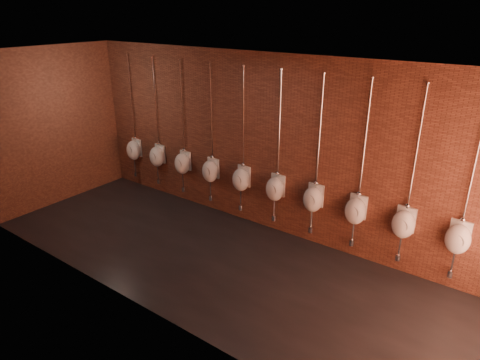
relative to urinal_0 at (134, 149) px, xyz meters
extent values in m
plane|color=black|center=(3.56, -1.38, -0.89)|extent=(8.50, 8.50, 0.00)
cube|color=black|center=(3.56, -1.38, 2.31)|extent=(8.50, 3.00, 0.04)
cube|color=brown|center=(3.56, 0.12, 0.71)|extent=(8.50, 0.04, 3.20)
cube|color=brown|center=(3.56, -2.88, 0.71)|extent=(8.50, 0.04, 3.20)
cube|color=brown|center=(-0.69, -1.38, 0.71)|extent=(0.04, 3.00, 3.20)
ellipsoid|color=white|center=(0.00, -0.01, -0.02)|extent=(0.36, 0.32, 0.45)
cube|color=white|center=(0.00, 0.10, 0.03)|extent=(0.29, 0.06, 0.40)
cylinder|color=#A0A0A0|center=(0.00, -0.12, 0.01)|extent=(0.20, 0.03, 0.20)
cylinder|color=silver|center=(0.00, 0.08, 1.13)|extent=(0.02, 0.02, 1.86)
sphere|color=silver|center=(0.00, 0.07, 0.26)|extent=(0.08, 0.08, 0.08)
cylinder|color=silver|center=(0.00, 0.08, 2.06)|extent=(0.05, 0.05, 0.01)
cylinder|color=silver|center=(0.00, -0.01, -0.36)|extent=(0.03, 0.03, 0.35)
cylinder|color=silver|center=(0.00, -0.01, -0.59)|extent=(0.08, 0.08, 0.11)
cylinder|color=silver|center=(0.00, 0.06, -0.59)|extent=(0.03, 0.15, 0.03)
ellipsoid|color=white|center=(0.75, -0.01, -0.02)|extent=(0.36, 0.32, 0.45)
cube|color=white|center=(0.75, 0.10, 0.03)|extent=(0.29, 0.06, 0.40)
cylinder|color=#A0A0A0|center=(0.75, -0.12, 0.01)|extent=(0.20, 0.03, 0.20)
cylinder|color=silver|center=(0.75, 0.08, 1.13)|extent=(0.02, 0.02, 1.86)
sphere|color=silver|center=(0.75, 0.07, 0.26)|extent=(0.08, 0.08, 0.08)
cylinder|color=silver|center=(0.75, 0.08, 2.06)|extent=(0.05, 0.05, 0.01)
cylinder|color=silver|center=(0.75, -0.01, -0.36)|extent=(0.03, 0.03, 0.35)
cylinder|color=silver|center=(0.75, -0.01, -0.59)|extent=(0.08, 0.08, 0.11)
cylinder|color=silver|center=(0.75, 0.06, -0.59)|extent=(0.03, 0.15, 0.03)
ellipsoid|color=white|center=(1.50, -0.01, -0.02)|extent=(0.36, 0.32, 0.45)
cube|color=white|center=(1.50, 0.10, 0.03)|extent=(0.29, 0.06, 0.40)
cylinder|color=#A0A0A0|center=(1.50, -0.12, 0.01)|extent=(0.20, 0.03, 0.20)
cylinder|color=silver|center=(1.50, 0.08, 1.13)|extent=(0.02, 0.02, 1.86)
sphere|color=silver|center=(1.50, 0.07, 0.26)|extent=(0.08, 0.08, 0.08)
cylinder|color=silver|center=(1.50, 0.08, 2.06)|extent=(0.05, 0.05, 0.01)
cylinder|color=silver|center=(1.50, -0.01, -0.36)|extent=(0.03, 0.03, 0.35)
cylinder|color=silver|center=(1.50, -0.01, -0.59)|extent=(0.08, 0.08, 0.11)
cylinder|color=silver|center=(1.50, 0.06, -0.59)|extent=(0.03, 0.15, 0.03)
ellipsoid|color=white|center=(2.25, -0.01, -0.02)|extent=(0.36, 0.32, 0.45)
cube|color=white|center=(2.25, 0.10, 0.03)|extent=(0.29, 0.06, 0.40)
cylinder|color=#A0A0A0|center=(2.25, -0.12, 0.01)|extent=(0.20, 0.03, 0.20)
cylinder|color=silver|center=(2.25, 0.08, 1.13)|extent=(0.02, 0.02, 1.86)
sphere|color=silver|center=(2.25, 0.07, 0.26)|extent=(0.08, 0.08, 0.08)
cylinder|color=silver|center=(2.25, 0.08, 2.06)|extent=(0.05, 0.05, 0.01)
cylinder|color=silver|center=(2.25, -0.01, -0.36)|extent=(0.03, 0.03, 0.35)
cylinder|color=silver|center=(2.25, -0.01, -0.59)|extent=(0.08, 0.08, 0.11)
cylinder|color=silver|center=(2.25, 0.06, -0.59)|extent=(0.03, 0.15, 0.03)
ellipsoid|color=white|center=(3.00, -0.01, -0.02)|extent=(0.36, 0.32, 0.45)
cube|color=white|center=(3.00, 0.10, 0.03)|extent=(0.29, 0.06, 0.40)
cylinder|color=#A0A0A0|center=(3.00, -0.12, 0.01)|extent=(0.20, 0.03, 0.20)
cylinder|color=silver|center=(3.00, 0.08, 1.13)|extent=(0.02, 0.02, 1.86)
sphere|color=silver|center=(3.00, 0.07, 0.26)|extent=(0.08, 0.08, 0.08)
cylinder|color=silver|center=(3.00, 0.08, 2.06)|extent=(0.05, 0.05, 0.01)
cylinder|color=silver|center=(3.00, -0.01, -0.36)|extent=(0.03, 0.03, 0.35)
cylinder|color=silver|center=(3.00, -0.01, -0.59)|extent=(0.08, 0.08, 0.11)
cylinder|color=silver|center=(3.00, 0.06, -0.59)|extent=(0.03, 0.15, 0.03)
ellipsoid|color=white|center=(3.75, -0.01, -0.02)|extent=(0.36, 0.32, 0.45)
cube|color=white|center=(3.75, 0.10, 0.03)|extent=(0.29, 0.06, 0.40)
cylinder|color=#A0A0A0|center=(3.75, -0.12, 0.01)|extent=(0.20, 0.03, 0.20)
cylinder|color=silver|center=(3.75, 0.08, 1.13)|extent=(0.02, 0.02, 1.86)
sphere|color=silver|center=(3.75, 0.07, 0.26)|extent=(0.08, 0.08, 0.08)
cylinder|color=silver|center=(3.75, 0.08, 2.06)|extent=(0.05, 0.05, 0.01)
cylinder|color=silver|center=(3.75, -0.01, -0.36)|extent=(0.03, 0.03, 0.35)
cylinder|color=silver|center=(3.75, -0.01, -0.59)|extent=(0.08, 0.08, 0.11)
cylinder|color=silver|center=(3.75, 0.06, -0.59)|extent=(0.03, 0.15, 0.03)
ellipsoid|color=white|center=(4.49, -0.01, -0.02)|extent=(0.36, 0.32, 0.45)
cube|color=white|center=(4.49, 0.10, 0.03)|extent=(0.29, 0.06, 0.40)
cylinder|color=#A0A0A0|center=(4.49, -0.12, 0.01)|extent=(0.20, 0.03, 0.20)
cylinder|color=silver|center=(4.49, 0.08, 1.13)|extent=(0.02, 0.02, 1.86)
sphere|color=silver|center=(4.49, 0.07, 0.26)|extent=(0.08, 0.08, 0.08)
cylinder|color=silver|center=(4.49, 0.08, 2.06)|extent=(0.05, 0.05, 0.01)
cylinder|color=silver|center=(4.49, -0.01, -0.36)|extent=(0.03, 0.03, 0.35)
cylinder|color=silver|center=(4.49, -0.01, -0.59)|extent=(0.08, 0.08, 0.11)
cylinder|color=silver|center=(4.49, 0.06, -0.59)|extent=(0.03, 0.15, 0.03)
ellipsoid|color=white|center=(5.24, -0.01, -0.02)|extent=(0.36, 0.32, 0.45)
cube|color=white|center=(5.24, 0.10, 0.03)|extent=(0.29, 0.06, 0.40)
cylinder|color=#A0A0A0|center=(5.24, -0.12, 0.01)|extent=(0.20, 0.03, 0.20)
cylinder|color=silver|center=(5.24, 0.08, 1.13)|extent=(0.02, 0.02, 1.86)
sphere|color=silver|center=(5.24, 0.07, 0.26)|extent=(0.08, 0.08, 0.08)
cylinder|color=silver|center=(5.24, 0.08, 2.06)|extent=(0.05, 0.05, 0.01)
cylinder|color=silver|center=(5.24, -0.01, -0.36)|extent=(0.03, 0.03, 0.35)
cylinder|color=silver|center=(5.24, -0.01, -0.59)|extent=(0.08, 0.08, 0.11)
cylinder|color=silver|center=(5.24, 0.06, -0.59)|extent=(0.03, 0.15, 0.03)
ellipsoid|color=white|center=(5.99, -0.01, -0.02)|extent=(0.36, 0.32, 0.45)
cube|color=white|center=(5.99, 0.10, 0.03)|extent=(0.29, 0.06, 0.40)
cylinder|color=#A0A0A0|center=(5.99, -0.12, 0.01)|extent=(0.20, 0.03, 0.20)
cylinder|color=silver|center=(5.99, 0.08, 1.13)|extent=(0.02, 0.02, 1.86)
sphere|color=silver|center=(5.99, 0.07, 0.26)|extent=(0.08, 0.08, 0.08)
cylinder|color=silver|center=(5.99, 0.08, 2.06)|extent=(0.05, 0.05, 0.01)
cylinder|color=silver|center=(5.99, -0.01, -0.36)|extent=(0.03, 0.03, 0.35)
cylinder|color=silver|center=(5.99, -0.01, -0.59)|extent=(0.08, 0.08, 0.11)
cylinder|color=silver|center=(5.99, 0.06, -0.59)|extent=(0.03, 0.15, 0.03)
ellipsoid|color=white|center=(6.74, -0.01, -0.02)|extent=(0.36, 0.32, 0.45)
cube|color=white|center=(6.74, 0.10, 0.03)|extent=(0.29, 0.06, 0.40)
cylinder|color=#A0A0A0|center=(6.74, -0.12, 0.01)|extent=(0.20, 0.03, 0.20)
cylinder|color=silver|center=(6.74, 0.08, 1.13)|extent=(0.02, 0.02, 1.86)
sphere|color=silver|center=(6.74, 0.07, 0.26)|extent=(0.08, 0.08, 0.08)
cylinder|color=silver|center=(6.74, -0.01, -0.36)|extent=(0.03, 0.03, 0.35)
cylinder|color=silver|center=(6.74, -0.01, -0.59)|extent=(0.08, 0.08, 0.11)
cylinder|color=silver|center=(6.74, 0.06, -0.59)|extent=(0.03, 0.15, 0.03)
camera|label=1|loc=(7.35, -6.01, 3.00)|focal=32.00mm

